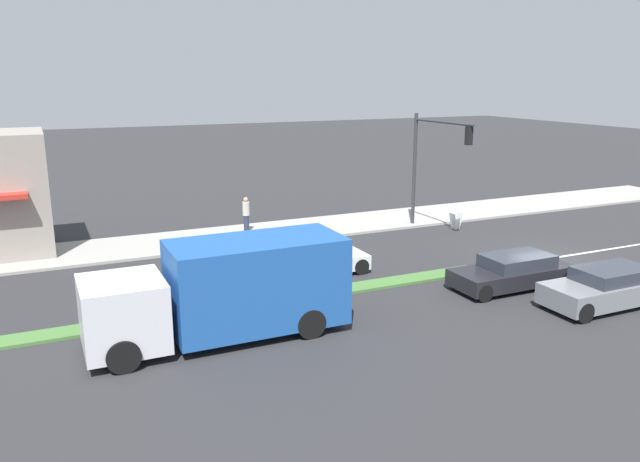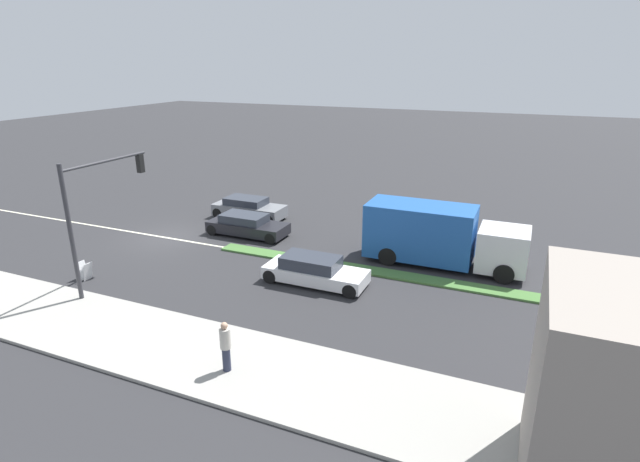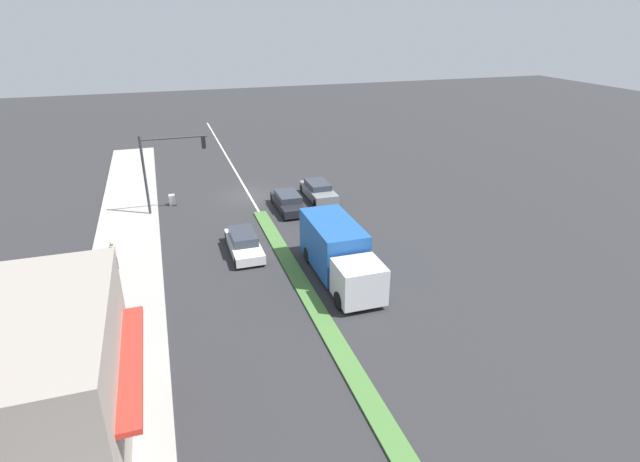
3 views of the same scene
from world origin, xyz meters
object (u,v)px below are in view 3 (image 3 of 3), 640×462
Objects in this scene: traffic_signal_main at (164,160)px; delivery_truck at (338,252)px; suv_grey at (318,191)px; van_white at (244,243)px; warning_aframe_sign at (172,200)px; pedestrian at (114,255)px; sedan_dark at (289,202)px.

traffic_signal_main reaches higher than delivery_truck.
suv_grey is at bearing -102.88° from delivery_truck.
traffic_signal_main is 1.22× the size of van_white.
van_white is (-3.92, 8.14, -3.30)m from traffic_signal_main.
warning_aframe_sign is (-0.20, -1.49, -3.47)m from traffic_signal_main.
delivery_truck reaches higher than van_white.
warning_aframe_sign is 11.10m from suv_grey.
suv_grey reaches higher than van_white.
delivery_truck is 1.64× the size of van_white.
pedestrian is 7.27m from van_white.
traffic_signal_main reaches higher than sedan_dark.
pedestrian reaches higher than suv_grey.
traffic_signal_main is at bearing -13.72° from sedan_dark.
van_white is at bearing 111.14° from warning_aframe_sign.
pedestrian is 10.47m from warning_aframe_sign.
sedan_dark is (-11.66, -6.31, -0.43)m from pedestrian.
delivery_truck reaches higher than suv_grey.
traffic_signal_main is 9.62m from van_white.
suv_grey reaches higher than sedan_dark.
warning_aframe_sign is (-3.53, -9.84, -0.59)m from pedestrian.
delivery_truck is at bearing 119.78° from warning_aframe_sign.
suv_grey is at bearing -150.78° from sedan_dark.
warning_aframe_sign is 0.11× the size of delivery_truck.
sedan_dark is at bearing -125.75° from van_white.
sedan_dark is (-8.32, 2.03, -3.31)m from traffic_signal_main.
pedestrian is 16.47m from suv_grey.
delivery_truck is (-8.32, 12.71, -2.43)m from traffic_signal_main.
suv_grey is 0.98× the size of van_white.
delivery_truck is at bearing 159.47° from pedestrian.
traffic_signal_main is 15.39m from delivery_truck.
pedestrian is at bearing -20.53° from delivery_truck.
sedan_dark is at bearing 156.55° from warning_aframe_sign.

